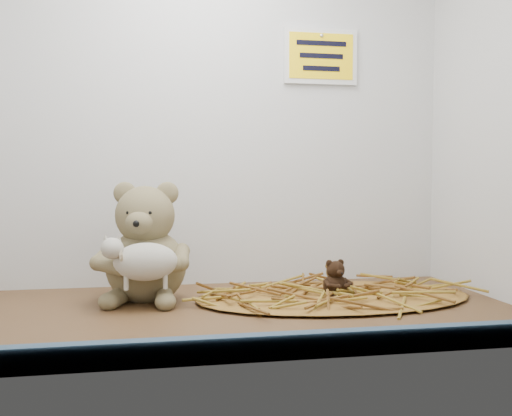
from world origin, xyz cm
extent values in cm
cube|color=#422C16|center=(0.00, 0.00, 0.00)|extent=(120.00, 60.00, 0.40)
cube|color=silver|center=(0.00, 30.00, 45.00)|extent=(120.00, 0.40, 90.00)
cube|color=silver|center=(60.00, 0.00, 45.00)|extent=(0.40, 60.00, 90.00)
cube|color=#39556D|center=(0.00, -28.80, 1.80)|extent=(119.28, 2.20, 3.60)
ellipsoid|color=brown|center=(26.75, 7.84, 0.57)|extent=(58.63, 34.04, 1.13)
cube|color=yellow|center=(30.00, 29.40, 55.00)|extent=(16.00, 1.20, 11.00)
camera|label=1|loc=(-10.78, -105.83, 25.37)|focal=40.00mm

